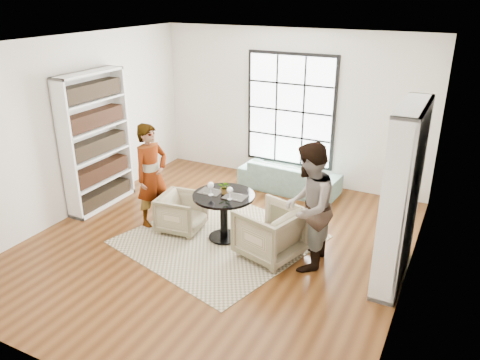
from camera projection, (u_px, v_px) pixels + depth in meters
The scene contains 16 objects.
ground at pixel (217, 243), 7.26m from camera, with size 6.00×6.00×0.00m, color brown.
room_shell at pixel (233, 157), 7.23m from camera, with size 6.00×6.01×6.00m.
rug at pixel (220, 239), 7.37m from camera, with size 2.56×2.56×0.01m, color tan.
pedestal_table at pixel (224, 207), 7.19m from camera, with size 0.95×0.95×0.76m.
sofa at pixel (289, 176), 9.08m from camera, with size 1.93×0.75×0.56m, color slate.
armchair_left at pixel (182, 213), 7.55m from camera, with size 0.66×0.68×0.62m, color tan.
armchair_right at pixel (270, 232), 6.79m from camera, with size 0.83×0.85×0.77m, color #C3B78B.
person_left at pixel (152, 175), 7.57m from camera, with size 0.63×0.41×1.72m, color gray.
person_right at pixel (308, 207), 6.36m from camera, with size 0.88×0.69×1.82m, color gray.
placemat_left at pixel (210, 192), 7.20m from camera, with size 0.34×0.26×0.01m, color black.
placemat_right at pixel (235, 197), 7.03m from camera, with size 0.34×0.26×0.01m, color black.
cutlery_left at pixel (210, 191), 7.20m from camera, with size 0.14×0.22×0.01m, color #BCBBC0, non-canonical shape.
cutlery_right at pixel (235, 196), 7.02m from camera, with size 0.14×0.22×0.01m, color #BCBBC0, non-canonical shape.
wine_glass_left at pixel (211, 186), 7.04m from camera, with size 0.10×0.10×0.22m.
wine_glass_right at pixel (230, 190), 6.90m from camera, with size 0.09×0.09×0.20m.
flower_centerpiece at pixel (225, 187), 7.11m from camera, with size 0.19×0.16×0.21m, color gray.
Camera 1 is at (3.17, -5.50, 3.67)m, focal length 35.00 mm.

